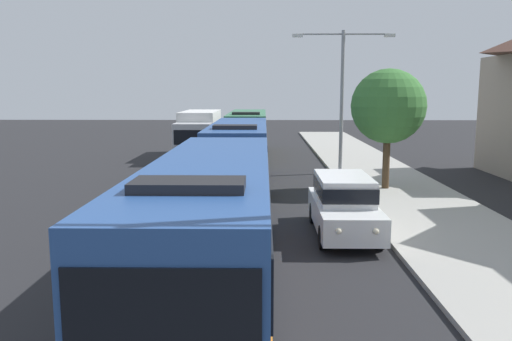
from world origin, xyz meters
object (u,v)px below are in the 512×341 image
object	(u,v)px
white_suv	(344,203)
box_truck_oncoming	(199,133)
roadside_tree	(388,107)
bus_lead	(212,221)
bus_middle	(248,132)
bus_second_in_line	(239,153)
streetlamp_mid	(342,86)

from	to	relation	value
white_suv	box_truck_oncoming	size ratio (longest dim) A/B	0.62
white_suv	roadside_tree	world-z (taller)	roadside_tree
bus_lead	roadside_tree	world-z (taller)	roadside_tree
bus_middle	roadside_tree	xyz separation A→B (m)	(6.71, -12.94, 2.17)
box_truck_oncoming	white_suv	bearing A→B (deg)	-69.94
bus_second_in_line	white_suv	distance (m)	8.52
box_truck_oncoming	roadside_tree	bearing A→B (deg)	-50.00
bus_second_in_line	roadside_tree	world-z (taller)	roadside_tree
bus_middle	streetlamp_mid	world-z (taller)	streetlamp_mid
roadside_tree	white_suv	bearing A→B (deg)	-112.62
white_suv	streetlamp_mid	xyz separation A→B (m)	(1.70, 12.41, 3.80)
bus_middle	box_truck_oncoming	size ratio (longest dim) A/B	1.43
bus_lead	bus_middle	size ratio (longest dim) A/B	0.99
bus_middle	streetlamp_mid	distance (m)	9.97
bus_second_in_line	bus_middle	distance (m)	12.53
bus_second_in_line	white_suv	bearing A→B (deg)	-64.18
bus_lead	box_truck_oncoming	world-z (taller)	bus_lead
bus_middle	white_suv	size ratio (longest dim) A/B	2.30
bus_lead	roadside_tree	distance (m)	14.05
bus_second_in_line	box_truck_oncoming	xyz separation A→B (m)	(-3.30, 11.52, 0.02)
roadside_tree	box_truck_oncoming	bearing A→B (deg)	130.00
bus_second_in_line	white_suv	xyz separation A→B (m)	(3.70, -7.64, -0.66)
streetlamp_mid	roadside_tree	world-z (taller)	streetlamp_mid
bus_lead	white_suv	distance (m)	6.19
white_suv	streetlamp_mid	distance (m)	13.09
bus_lead	bus_second_in_line	world-z (taller)	same
bus_lead	bus_second_in_line	bearing A→B (deg)	90.00
bus_lead	box_truck_oncoming	size ratio (longest dim) A/B	1.42
bus_lead	bus_middle	world-z (taller)	same
bus_second_in_line	roadside_tree	distance (m)	7.07
bus_middle	streetlamp_mid	bearing A→B (deg)	-55.20
bus_lead	bus_second_in_line	distance (m)	12.56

